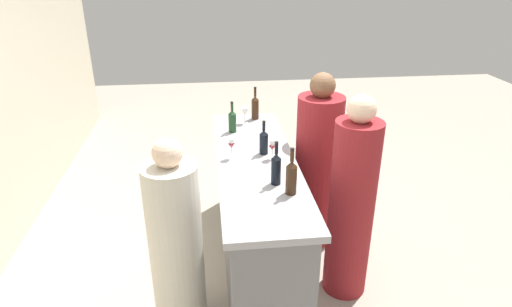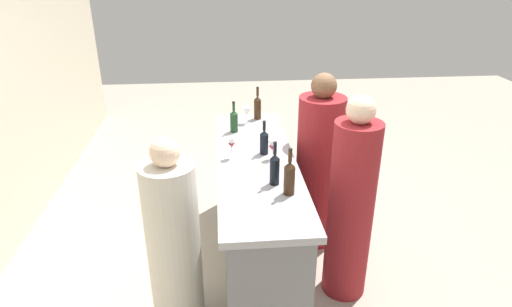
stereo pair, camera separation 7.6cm
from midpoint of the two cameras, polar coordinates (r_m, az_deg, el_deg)
ground_plane at (r=3.93m, az=0.57°, el=-13.84°), size 12.00×12.00×0.00m
bar_counter at (r=3.64m, az=0.61°, el=-7.71°), size 2.15×0.62×0.98m
wine_bottle_leftmost_amber_brown at (r=2.88m, az=5.17°, el=-3.10°), size 0.07×0.07×0.33m
wine_bottle_second_left_near_black at (r=3.00m, az=3.19°, el=-1.95°), size 0.07×0.07×0.32m
wine_bottle_center_near_black at (r=3.46m, az=1.70°, el=1.59°), size 0.07×0.07×0.28m
wine_bottle_second_right_olive_green at (r=3.92m, az=-2.36°, el=4.37°), size 0.07×0.07×0.28m
wine_bottle_rightmost_amber_brown at (r=4.23m, az=0.72°, el=6.14°), size 0.07×0.07×0.32m
wine_glass_near_left at (r=3.38m, az=2.81°, el=0.98°), size 0.07×0.07×0.16m
wine_glass_near_center at (r=4.13m, az=-0.69°, el=5.50°), size 0.08×0.08×0.16m
wine_glass_near_right at (r=3.39m, az=-2.58°, el=1.25°), size 0.07×0.07×0.17m
person_left_guest at (r=3.30m, az=12.99°, el=-7.00°), size 0.34×0.34×1.61m
person_center_guest at (r=3.88m, az=8.77°, el=-2.01°), size 0.51×0.51×1.58m
person_right_guest at (r=3.03m, az=-10.03°, el=-11.83°), size 0.44×0.44×1.45m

